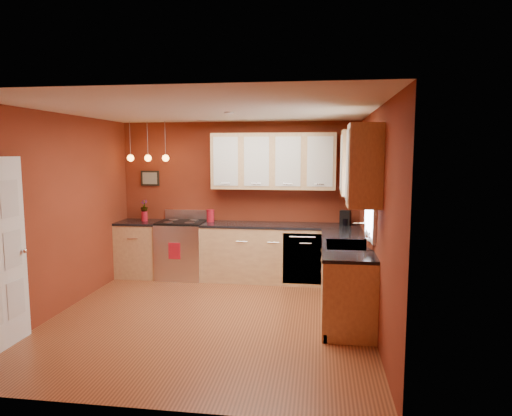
# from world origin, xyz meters

# --- Properties ---
(floor) EXTENTS (4.20, 4.20, 0.00)m
(floor) POSITION_xyz_m (0.00, 0.00, 0.00)
(floor) COLOR #9A512C
(floor) RESTS_ON ground
(ceiling) EXTENTS (4.00, 4.20, 0.02)m
(ceiling) POSITION_xyz_m (0.00, 0.00, 2.60)
(ceiling) COLOR beige
(ceiling) RESTS_ON wall_back
(wall_back) EXTENTS (4.00, 0.02, 2.60)m
(wall_back) POSITION_xyz_m (0.00, 2.10, 1.30)
(wall_back) COLOR maroon
(wall_back) RESTS_ON floor
(wall_front) EXTENTS (4.00, 0.02, 2.60)m
(wall_front) POSITION_xyz_m (0.00, -2.10, 1.30)
(wall_front) COLOR maroon
(wall_front) RESTS_ON floor
(wall_left) EXTENTS (0.02, 4.20, 2.60)m
(wall_left) POSITION_xyz_m (-2.00, 0.00, 1.30)
(wall_left) COLOR maroon
(wall_left) RESTS_ON floor
(wall_right) EXTENTS (0.02, 4.20, 2.60)m
(wall_right) POSITION_xyz_m (2.00, 0.00, 1.30)
(wall_right) COLOR maroon
(wall_right) RESTS_ON floor
(base_cabinets_back_left) EXTENTS (0.70, 0.60, 0.90)m
(base_cabinets_back_left) POSITION_xyz_m (-1.65, 1.80, 0.45)
(base_cabinets_back_left) COLOR #DCB376
(base_cabinets_back_left) RESTS_ON floor
(base_cabinets_back_right) EXTENTS (2.54, 0.60, 0.90)m
(base_cabinets_back_right) POSITION_xyz_m (0.73, 1.80, 0.45)
(base_cabinets_back_right) COLOR #DCB376
(base_cabinets_back_right) RESTS_ON floor
(base_cabinets_right) EXTENTS (0.60, 2.10, 0.90)m
(base_cabinets_right) POSITION_xyz_m (1.70, 0.45, 0.45)
(base_cabinets_right) COLOR #DCB376
(base_cabinets_right) RESTS_ON floor
(counter_back_left) EXTENTS (0.70, 0.62, 0.04)m
(counter_back_left) POSITION_xyz_m (-1.65, 1.80, 0.92)
(counter_back_left) COLOR black
(counter_back_left) RESTS_ON base_cabinets_back_left
(counter_back_right) EXTENTS (2.54, 0.62, 0.04)m
(counter_back_right) POSITION_xyz_m (0.73, 1.80, 0.92)
(counter_back_right) COLOR black
(counter_back_right) RESTS_ON base_cabinets_back_right
(counter_right) EXTENTS (0.62, 2.10, 0.04)m
(counter_right) POSITION_xyz_m (1.70, 0.45, 0.92)
(counter_right) COLOR black
(counter_right) RESTS_ON base_cabinets_right
(gas_range) EXTENTS (0.76, 0.64, 1.11)m
(gas_range) POSITION_xyz_m (-0.92, 1.80, 0.48)
(gas_range) COLOR silver
(gas_range) RESTS_ON floor
(dishwasher_front) EXTENTS (0.60, 0.02, 0.80)m
(dishwasher_front) POSITION_xyz_m (1.10, 1.51, 0.45)
(dishwasher_front) COLOR silver
(dishwasher_front) RESTS_ON base_cabinets_back_right
(sink) EXTENTS (0.50, 0.70, 0.33)m
(sink) POSITION_xyz_m (1.70, 0.30, 0.92)
(sink) COLOR gray
(sink) RESTS_ON counter_right
(window) EXTENTS (0.06, 1.02, 1.22)m
(window) POSITION_xyz_m (1.97, 0.30, 1.69)
(window) COLOR white
(window) RESTS_ON wall_right
(upper_cabinets_back) EXTENTS (2.00, 0.35, 0.90)m
(upper_cabinets_back) POSITION_xyz_m (0.60, 1.93, 1.95)
(upper_cabinets_back) COLOR #DCB376
(upper_cabinets_back) RESTS_ON wall_back
(upper_cabinets_right) EXTENTS (0.35, 1.95, 0.90)m
(upper_cabinets_right) POSITION_xyz_m (1.82, 0.32, 1.95)
(upper_cabinets_right) COLOR #DCB376
(upper_cabinets_right) RESTS_ON wall_right
(wall_picture) EXTENTS (0.32, 0.03, 0.26)m
(wall_picture) POSITION_xyz_m (-1.55, 2.08, 1.65)
(wall_picture) COLOR black
(wall_picture) RESTS_ON wall_back
(pendant_lights) EXTENTS (0.71, 0.11, 0.66)m
(pendant_lights) POSITION_xyz_m (-1.45, 1.75, 2.01)
(pendant_lights) COLOR gray
(pendant_lights) RESTS_ON ceiling
(red_canister) EXTENTS (0.14, 0.14, 0.20)m
(red_canister) POSITION_xyz_m (-0.45, 1.91, 1.04)
(red_canister) COLOR #A6111F
(red_canister) RESTS_ON counter_back_right
(red_vase) EXTENTS (0.10, 0.10, 0.17)m
(red_vase) POSITION_xyz_m (-1.57, 1.82, 1.02)
(red_vase) COLOR #A6111F
(red_vase) RESTS_ON counter_back_left
(flowers) EXTENTS (0.13, 0.13, 0.21)m
(flowers) POSITION_xyz_m (-1.57, 1.82, 1.19)
(flowers) COLOR #A6111F
(flowers) RESTS_ON red_vase
(coffee_maker) EXTENTS (0.19, 0.19, 0.23)m
(coffee_maker) POSITION_xyz_m (1.77, 1.86, 1.05)
(coffee_maker) COLOR black
(coffee_maker) RESTS_ON counter_back_right
(soap_pump) EXTENTS (0.11, 0.11, 0.21)m
(soap_pump) POSITION_xyz_m (1.95, 0.01, 1.05)
(soap_pump) COLOR white
(soap_pump) RESTS_ON counter_right
(dish_towel) EXTENTS (0.19, 0.01, 0.26)m
(dish_towel) POSITION_xyz_m (-0.94, 1.47, 0.52)
(dish_towel) COLOR #A6111F
(dish_towel) RESTS_ON gas_range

